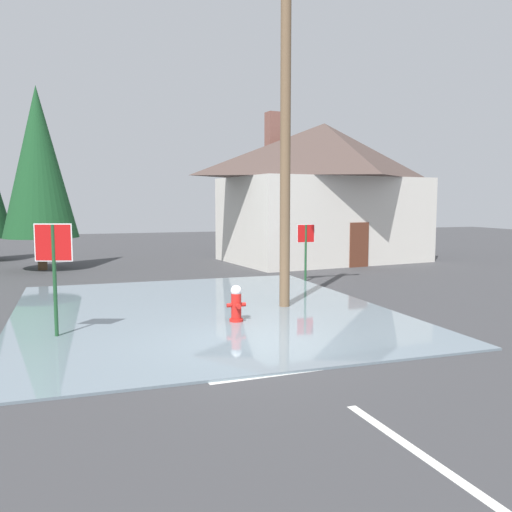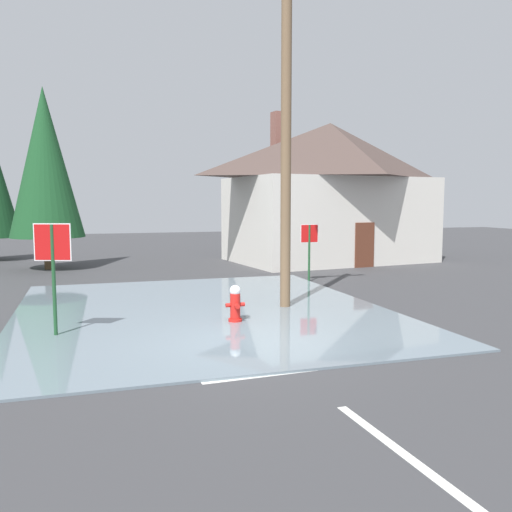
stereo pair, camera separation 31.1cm
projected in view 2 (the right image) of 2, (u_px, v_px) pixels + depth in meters
ground_plane at (249, 344)px, 11.28m from camera, size 80.00×80.00×0.10m
flood_puddle at (203, 310)px, 14.40m from camera, size 9.57×11.17×0.05m
lane_stop_bar at (288, 371)px, 9.33m from camera, size 3.17×0.46×0.01m
lane_center_stripe at (406, 455)px, 6.24m from camera, size 0.24×3.13×0.01m
stop_sign_near at (53, 256)px, 11.49m from camera, size 0.77×0.28×2.48m
fire_hydrant at (235, 304)px, 12.96m from camera, size 0.47×0.40×0.93m
utility_pole at (286, 119)px, 14.32m from camera, size 1.60×0.28×9.88m
stop_sign_far at (309, 241)px, 19.52m from camera, size 0.67×0.08×2.11m
house at (329, 190)px, 26.27m from camera, size 10.56×7.51×7.23m
pine_tree_short_left at (45, 163)px, 22.83m from camera, size 3.11×3.11×7.77m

